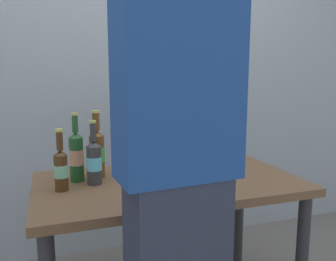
# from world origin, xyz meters

# --- Properties ---
(desk) EXTENTS (1.29, 0.72, 0.75)m
(desk) POSITION_xyz_m (0.00, 0.00, 0.65)
(desk) COLOR brown
(desk) RESTS_ON ground
(laptop) EXTENTS (0.38, 0.35, 0.25)m
(laptop) POSITION_xyz_m (0.21, 0.10, 0.80)
(laptop) COLOR #383D4C
(laptop) RESTS_ON desk
(beer_bottle_amber) EXTENTS (0.07, 0.07, 0.31)m
(beer_bottle_amber) POSITION_xyz_m (-0.36, 0.05, 0.86)
(beer_bottle_amber) COLOR #333333
(beer_bottle_amber) RESTS_ON desk
(beer_bottle_dark) EXTENTS (0.07, 0.07, 0.34)m
(beer_bottle_dark) POSITION_xyz_m (-0.43, 0.13, 0.88)
(beer_bottle_dark) COLOR #1E5123
(beer_bottle_dark) RESTS_ON desk
(beer_bottle_green) EXTENTS (0.06, 0.06, 0.28)m
(beer_bottle_green) POSITION_xyz_m (-0.51, 0.01, 0.85)
(beer_bottle_green) COLOR #472B14
(beer_bottle_green) RESTS_ON desk
(beer_bottle_brown) EXTENTS (0.08, 0.08, 0.34)m
(beer_bottle_brown) POSITION_xyz_m (-0.33, 0.17, 0.88)
(beer_bottle_brown) COLOR brown
(beer_bottle_brown) RESTS_ON desk
(person_figure) EXTENTS (0.41, 0.29, 1.84)m
(person_figure) POSITION_xyz_m (-0.16, -0.56, 0.96)
(person_figure) COLOR #2D3347
(person_figure) RESTS_ON ground
(back_wall) EXTENTS (6.00, 0.10, 2.60)m
(back_wall) POSITION_xyz_m (0.00, 0.87, 1.30)
(back_wall) COLOR #99A3AD
(back_wall) RESTS_ON ground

